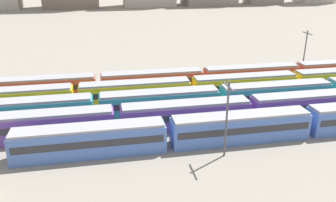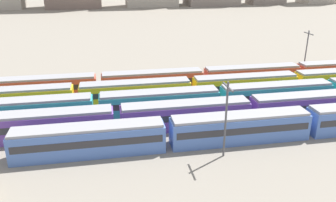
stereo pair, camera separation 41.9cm
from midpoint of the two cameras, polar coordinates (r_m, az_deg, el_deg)
name	(u,v)px [view 1 (the left image)]	position (r m, az deg, el deg)	size (l,w,h in m)	color
ground_plane	(91,119)	(52.15, -12.98, -2.97)	(600.00, 600.00, 0.00)	gray
train_track_1	(186,115)	(47.71, 2.75, -2.27)	(55.80, 3.06, 3.75)	#6B429E
train_track_2	(275,94)	(57.78, 17.21, 1.08)	(93.60, 3.06, 3.75)	teal
train_track_3	(244,85)	(60.85, 12.36, 2.58)	(93.60, 3.06, 3.75)	yellow
train_track_4	(297,73)	(71.07, 20.45, 4.44)	(112.50, 3.06, 3.75)	#BC4C38
catenary_pole_0	(227,116)	(39.71, 9.45, -2.46)	(0.24, 3.20, 9.30)	#4C4C51
catenary_pole_1	(305,51)	(74.33, 21.62, 7.69)	(0.24, 3.20, 9.45)	#4C4C51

